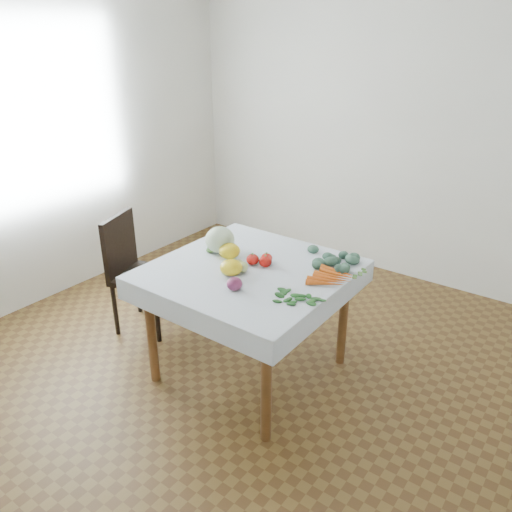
{
  "coord_description": "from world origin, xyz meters",
  "views": [
    {
      "loc": [
        1.65,
        -2.18,
        2.07
      ],
      "look_at": [
        0.01,
        0.06,
        0.82
      ],
      "focal_mm": 35.0,
      "sensor_mm": 36.0,
      "label": 1
    }
  ],
  "objects_px": {
    "table": "(250,283)",
    "carrot_bunch": "(332,277)",
    "cabbage": "(220,240)",
    "heirloom_back": "(229,251)",
    "chair": "(133,265)"
  },
  "relations": [
    {
      "from": "table",
      "to": "carrot_bunch",
      "type": "relative_size",
      "value": 3.79
    },
    {
      "from": "cabbage",
      "to": "heirloom_back",
      "type": "height_order",
      "value": "cabbage"
    },
    {
      "from": "heirloom_back",
      "to": "table",
      "type": "bearing_deg",
      "value": -13.83
    },
    {
      "from": "heirloom_back",
      "to": "carrot_bunch",
      "type": "relative_size",
      "value": 0.52
    },
    {
      "from": "chair",
      "to": "carrot_bunch",
      "type": "xyz_separation_m",
      "value": [
        1.52,
        0.2,
        0.27
      ]
    },
    {
      "from": "table",
      "to": "carrot_bunch",
      "type": "distance_m",
      "value": 0.52
    },
    {
      "from": "chair",
      "to": "carrot_bunch",
      "type": "distance_m",
      "value": 1.56
    },
    {
      "from": "cabbage",
      "to": "carrot_bunch",
      "type": "height_order",
      "value": "cabbage"
    },
    {
      "from": "cabbage",
      "to": "carrot_bunch",
      "type": "relative_size",
      "value": 0.72
    },
    {
      "from": "table",
      "to": "chair",
      "type": "height_order",
      "value": "chair"
    },
    {
      "from": "carrot_bunch",
      "to": "cabbage",
      "type": "bearing_deg",
      "value": -174.76
    },
    {
      "from": "table",
      "to": "chair",
      "type": "relative_size",
      "value": 1.14
    },
    {
      "from": "chair",
      "to": "cabbage",
      "type": "bearing_deg",
      "value": 10.09
    },
    {
      "from": "cabbage",
      "to": "heirloom_back",
      "type": "bearing_deg",
      "value": -19.18
    },
    {
      "from": "carrot_bunch",
      "to": "heirloom_back",
      "type": "bearing_deg",
      "value": -170.79
    }
  ]
}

